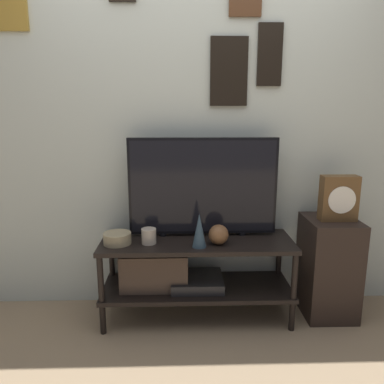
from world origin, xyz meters
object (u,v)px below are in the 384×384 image
at_px(vase_round_glass, 219,235).
at_px(vase_wide_bowl, 117,238).
at_px(candle_jar, 149,236).
at_px(vase_slim_bronze, 199,230).
at_px(television, 203,187).
at_px(mantel_clock, 339,198).

relative_size(vase_round_glass, vase_wide_bowl, 0.72).
bearing_deg(candle_jar, vase_wide_bowl, 178.94).
relative_size(vase_round_glass, candle_jar, 1.29).
bearing_deg(vase_wide_bowl, vase_slim_bronze, -7.98).
height_order(vase_round_glass, vase_slim_bronze, vase_slim_bronze).
relative_size(television, vase_slim_bronze, 4.56).
height_order(vase_round_glass, candle_jar, vase_round_glass).
distance_m(vase_wide_bowl, mantel_clock, 1.52).
relative_size(vase_round_glass, mantel_clock, 0.43).
bearing_deg(vase_slim_bronze, vase_wide_bowl, 172.02).
bearing_deg(vase_round_glass, vase_wide_bowl, 177.38).
bearing_deg(mantel_clock, candle_jar, -177.69).
bearing_deg(mantel_clock, vase_round_glass, -174.51).
bearing_deg(vase_wide_bowl, candle_jar, -1.06).
distance_m(vase_round_glass, vase_wide_bowl, 0.68).
bearing_deg(vase_slim_bronze, mantel_clock, 7.44).
relative_size(vase_slim_bronze, mantel_clock, 0.73).
bearing_deg(television, candle_jar, -157.76).
distance_m(television, candle_jar, 0.50).
height_order(vase_slim_bronze, mantel_clock, mantel_clock).
distance_m(vase_slim_bronze, vase_wide_bowl, 0.56).
bearing_deg(television, vase_round_glass, -61.86).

